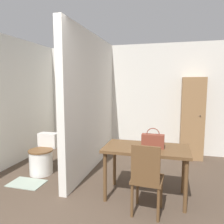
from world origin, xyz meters
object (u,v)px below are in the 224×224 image
Objects in this scene: wooden_chair at (147,177)px; wooden_cabinet at (192,118)px; dining_table at (146,153)px; handbag at (153,141)px; toilet at (43,157)px.

wooden_cabinet reaches higher than wooden_chair.
handbag is (0.09, -0.01, 0.19)m from dining_table.
handbag is at bearing -11.08° from toilet.
wooden_cabinet is at bearing 76.95° from wooden_chair.
dining_table is 1.97m from toilet.
wooden_cabinet is at bearing 70.84° from handbag.
dining_table is 0.67× the size of wooden_cabinet.
toilet is (-1.89, 0.38, -0.36)m from dining_table.
wooden_chair is 0.52× the size of wooden_cabinet.
dining_table reaches higher than toilet.
dining_table is 2.09m from wooden_cabinet.
toilet is 2.09m from handbag.
dining_table is at bearing -11.38° from toilet.
wooden_cabinet reaches higher than dining_table.
dining_table is at bearing 175.39° from handbag.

